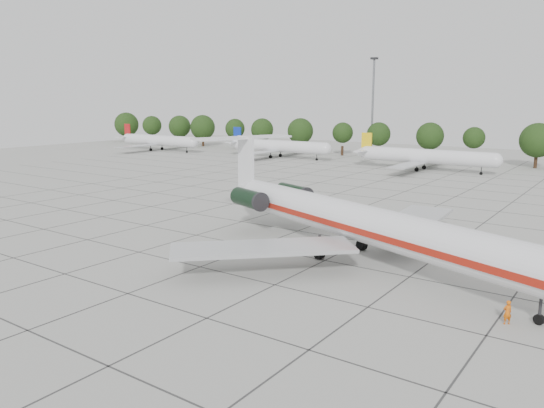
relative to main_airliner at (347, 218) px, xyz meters
The scene contains 9 objects.
ground 9.85m from the main_airliner, 164.95° to the right, with size 260.00×260.00×0.00m, color #A5A59E.
apron_joints 15.83m from the main_airliner, 125.06° to the left, with size 170.00×170.00×0.02m, color #383838.
main_airliner is the anchor object (origin of this frame).
ground_crew 17.81m from the main_airliner, 26.28° to the right, with size 0.60×0.39×1.63m, color #E3600D.
bg_airliner_a 113.85m from the main_airliner, 145.81° to the left, with size 28.24×27.20×7.40m.
bg_airliner_b 87.08m from the main_airliner, 128.75° to the left, with size 28.24×27.20×7.40m.
bg_airliner_c 66.54m from the main_airliner, 103.33° to the left, with size 28.24×27.20×7.40m.
tree_line 85.17m from the main_airliner, 103.96° to the left, with size 249.86×8.44×10.22m.
floodlight_mast 98.26m from the main_airliner, 113.44° to the left, with size 1.60×1.60×25.45m.
Camera 1 is at (30.81, -40.72, 14.33)m, focal length 35.00 mm.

